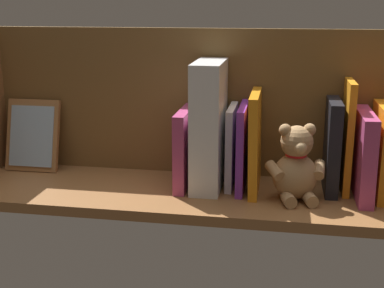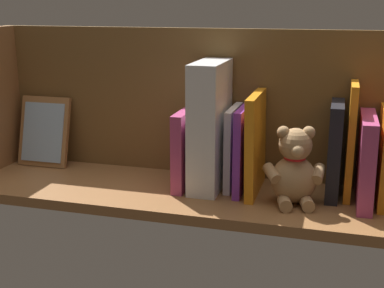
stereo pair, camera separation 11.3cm
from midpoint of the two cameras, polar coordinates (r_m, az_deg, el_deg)
name	(u,v)px [view 1 (the left image)]	position (r cm, az deg, el deg)	size (l,w,h in cm)	color
ground_plane	(192,194)	(116.06, -2.79, -5.45)	(104.85, 29.05, 2.20)	brown
shelf_back_panel	(201,102)	(122.76, -1.64, 4.50)	(104.85, 1.50, 34.05)	brown
book_1	(382,151)	(114.49, 17.28, -0.76)	(2.64, 15.28, 19.32)	orange
book_2	(363,155)	(113.03, 15.43, -1.17)	(2.96, 17.77, 17.99)	#B23F72
book_3	(347,137)	(114.96, 13.81, 0.75)	(1.46, 11.58, 23.95)	orange
book_4	(332,146)	(114.55, 12.26, -0.26)	(2.63, 13.13, 19.87)	black
teddy_bear	(296,166)	(108.83, 8.32, -2.47)	(12.61, 11.74, 16.01)	tan
book_5	(255,142)	(112.88, 4.04, 0.20)	(1.87, 17.02, 21.31)	orange
book_6	(243,147)	(114.17, 2.71, -0.36)	(1.59, 15.74, 18.41)	purple
book_7	(232,146)	(115.82, 1.54, -0.27)	(1.49, 13.14, 17.81)	silver
dictionary_thick_white	(209,125)	(113.69, -0.98, 2.00)	(6.21, 16.48, 27.67)	white
book_8	(185,148)	(116.28, -3.52, -0.42)	(2.44, 16.29, 17.08)	#B23F72
picture_frame_leaning	(33,136)	(134.62, -19.22, 0.85)	(13.04, 5.92, 17.13)	#9E6B3D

